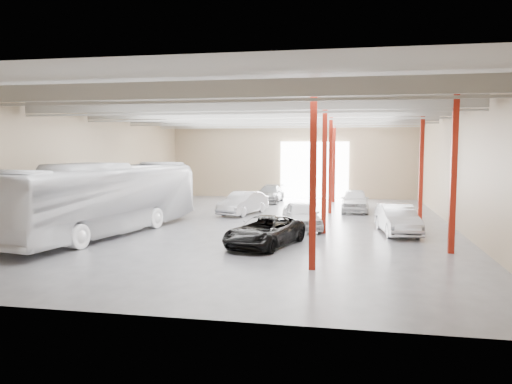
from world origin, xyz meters
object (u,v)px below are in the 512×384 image
(coach_bus, at_px, (104,199))
(car_row_a, at_px, (302,215))
(black_sedan, at_px, (265,231))
(car_row_c, at_px, (270,194))
(car_row_b, at_px, (243,203))
(car_right_near, at_px, (398,219))
(car_right_far, at_px, (355,200))

(coach_bus, xyz_separation_m, car_row_a, (9.99, 3.71, -1.12))
(black_sedan, xyz_separation_m, car_row_c, (-2.68, 18.00, -0.02))
(car_row_b, distance_m, car_right_near, 11.31)
(black_sedan, relative_size, car_row_c, 1.08)
(car_row_a, xyz_separation_m, car_row_b, (-4.50, 5.20, 0.01))
(car_row_a, relative_size, car_row_c, 0.97)
(car_row_b, height_order, car_right_near, car_right_near)
(coach_bus, xyz_separation_m, car_row_c, (6.11, 16.51, -1.21))
(car_row_b, relative_size, car_right_near, 0.99)
(coach_bus, bearing_deg, black_sedan, 1.17)
(coach_bus, height_order, car_row_c, coach_bus)
(car_row_a, height_order, car_row_c, car_row_a)
(car_right_near, bearing_deg, car_right_far, 96.20)
(black_sedan, height_order, car_row_a, car_row_a)
(car_row_b, relative_size, car_row_c, 1.01)
(car_row_c, height_order, car_right_far, car_right_far)
(coach_bus, bearing_deg, car_right_near, 22.08)
(car_row_a, distance_m, car_right_far, 8.66)
(coach_bus, distance_m, car_row_c, 17.64)
(car_row_a, distance_m, car_row_c, 13.38)
(car_right_near, xyz_separation_m, car_right_far, (-2.15, 8.82, 0.02))
(coach_bus, distance_m, black_sedan, 8.99)
(car_row_b, relative_size, car_right_far, 1.00)
(car_right_far, bearing_deg, coach_bus, -137.41)
(car_row_a, height_order, car_row_b, car_row_b)
(car_row_a, xyz_separation_m, car_right_near, (5.15, -0.69, 0.02))
(coach_bus, xyz_separation_m, car_right_far, (12.99, 11.83, -1.09))
(black_sedan, bearing_deg, car_row_a, 94.17)
(car_row_b, bearing_deg, car_right_far, 38.02)
(car_right_near, bearing_deg, car_row_a, 164.83)
(black_sedan, xyz_separation_m, car_right_near, (6.36, 4.51, 0.08))
(car_right_near, relative_size, car_right_far, 1.01)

